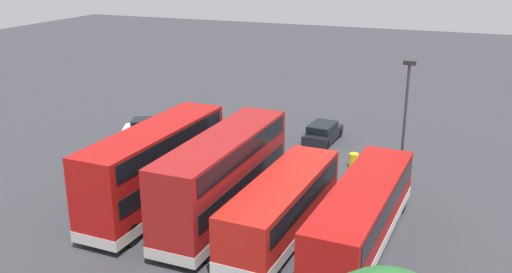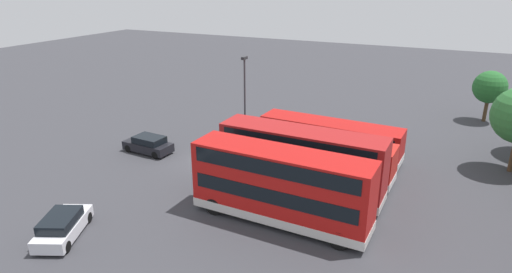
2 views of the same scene
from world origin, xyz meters
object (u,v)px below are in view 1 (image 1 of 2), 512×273
Objects in this scene: bus_single_deck_near_end at (362,212)px; waste_bin_yellow at (354,160)px; car_small_green at (152,128)px; lamp_post_tall at (405,113)px; bus_double_decker_third at (224,175)px; bus_single_deck_second at (283,205)px; bus_double_decker_fourth at (156,166)px; car_hatchback_silver at (323,133)px.

waste_bin_yellow is (2.54, -9.64, -1.15)m from bus_single_deck_near_end.
car_small_green reaches higher than waste_bin_yellow.
lamp_post_tall is at bearing 173.93° from car_small_green.
car_small_green is 4.80× the size of waste_bin_yellow.
lamp_post_tall is (-18.59, 1.98, 3.71)m from car_small_green.
bus_double_decker_third is at bearing 46.50° from lamp_post_tall.
bus_single_deck_near_end is 1.04× the size of bus_double_decker_third.
bus_single_deck_second is 7.37m from bus_double_decker_fourth.
bus_double_decker_fourth is at bearing 1.74° from bus_single_deck_near_end.
car_hatchback_silver is 12.74m from car_small_green.
bus_single_deck_near_end is at bearing 112.71° from car_hatchback_silver.
lamp_post_tall is at bearing -133.50° from bus_double_decker_third.
bus_single_deck_near_end reaches higher than car_small_green.
bus_double_decker_third reaches higher than car_hatchback_silver.
car_small_green is (14.19, -10.74, -0.92)m from bus_single_deck_second.
bus_single_deck_near_end is 10.03m from waste_bin_yellow.
car_hatchback_silver and car_small_green have the same top height.
bus_single_deck_near_end is 12.22× the size of waste_bin_yellow.
lamp_post_tall is (-4.40, -8.76, 2.79)m from bus_single_deck_second.
lamp_post_tall is (-11.71, -8.39, 1.96)m from bus_double_decker_fourth.
bus_double_decker_fourth reaches higher than car_small_green.
bus_single_deck_second is at bearing 170.74° from bus_double_decker_third.
bus_single_deck_second is 10.48m from waste_bin_yellow.
car_hatchback_silver is at bearing -67.29° from bus_single_deck_near_end.
bus_single_deck_second is 10.74× the size of waste_bin_yellow.
car_small_green is at bearing -29.20° from bus_single_deck_near_end.
car_hatchback_silver is at bearing -42.00° from lamp_post_tall.
bus_single_deck_second is at bearing 10.60° from bus_single_deck_near_end.
car_hatchback_silver is at bearing -95.56° from bus_double_decker_third.
bus_double_decker_third reaches higher than car_small_green.
bus_single_deck_second is at bearing 97.95° from car_hatchback_silver.
bus_single_deck_near_end is at bearing -178.26° from bus_double_decker_fourth.
bus_single_deck_near_end is at bearing 85.52° from lamp_post_tall.
bus_double_decker_third is 11.74× the size of waste_bin_yellow.
bus_single_deck_near_end and bus_single_deck_second have the same top height.
bus_double_decker_third is 11.49m from lamp_post_tall.
bus_single_deck_near_end is 20.59m from car_small_green.
bus_double_decker_fourth is 1.46× the size of lamp_post_tall.
lamp_post_tall is at bearing 153.43° from waste_bin_yellow.
waste_bin_yellow is (3.17, -1.58, -3.94)m from lamp_post_tall.
bus_single_deck_second is 17.82m from car_small_green.
bus_double_decker_third is at bearing -9.26° from bus_single_deck_second.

